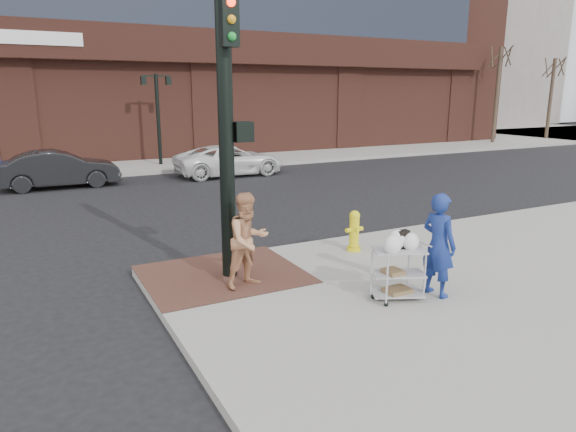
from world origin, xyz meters
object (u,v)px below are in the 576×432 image
woman_blue (439,245)px  sedan_dark (59,169)px  utility_cart (398,269)px  traffic_signal_pole (228,124)px  lamp_post (158,109)px  fire_hydrant (354,230)px  pedestrian_tan (248,240)px  minivan_white (230,160)px

woman_blue → sedan_dark: woman_blue is taller
utility_cart → traffic_signal_pole: bearing=131.4°
lamp_post → fire_hydrant: (0.32, -15.00, -2.03)m
utility_cart → fire_hydrant: bearing=70.9°
pedestrian_tan → utility_cart: size_ratio=1.46×
lamp_post → woman_blue: size_ratio=2.37×
minivan_white → fire_hydrant: 11.50m
lamp_post → sedan_dark: (-4.48, -3.45, -1.94)m
minivan_white → fire_hydrant: size_ratio=5.26×
utility_cart → woman_blue: bearing=-12.8°
woman_blue → fire_hydrant: 2.63m
traffic_signal_pole → minivan_white: bearing=69.0°
pedestrian_tan → sedan_dark: size_ratio=0.40×
woman_blue → utility_cart: (-0.67, 0.15, -0.34)m
traffic_signal_pole → sedan_dark: (-2.01, 11.77, -2.16)m
lamp_post → woman_blue: bearing=-89.5°
woman_blue → utility_cart: size_ratio=1.52×
minivan_white → pedestrian_tan: bearing=159.9°
lamp_post → utility_cart: lamp_post is taller
woman_blue → sedan_dark: 14.88m
traffic_signal_pole → utility_cart: traffic_signal_pole is taller
pedestrian_tan → utility_cart: pedestrian_tan is taller
utility_cart → fire_hydrant: 2.59m
traffic_signal_pole → pedestrian_tan: bearing=-83.3°
traffic_signal_pole → pedestrian_tan: traffic_signal_pole is taller
fire_hydrant → minivan_white: bearing=81.7°
sedan_dark → fire_hydrant: (4.81, -11.54, -0.09)m
lamp_post → traffic_signal_pole: (-2.48, -15.23, 0.21)m
lamp_post → minivan_white: bearing=-61.4°
traffic_signal_pole → minivan_white: traffic_signal_pole is taller
woman_blue → pedestrian_tan: size_ratio=1.04×
woman_blue → minivan_white: (1.83, 13.97, -0.37)m
pedestrian_tan → lamp_post: bearing=68.4°
pedestrian_tan → minivan_white: (4.38, 12.23, -0.33)m
sedan_dark → lamp_post: bearing=-52.5°
traffic_signal_pole → utility_cart: (1.95, -2.21, -2.18)m
woman_blue → fire_hydrant: bearing=-12.8°
pedestrian_tan → utility_cart: (1.88, -1.59, -0.31)m
sedan_dark → utility_cart: size_ratio=3.69×
utility_cart → fire_hydrant: size_ratio=1.30×
traffic_signal_pole → minivan_white: size_ratio=1.11×
traffic_signal_pole → fire_hydrant: bearing=4.7°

